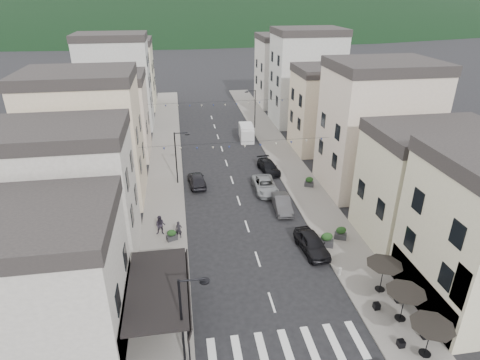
% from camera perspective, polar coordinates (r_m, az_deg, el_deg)
% --- Properties ---
extents(sidewalk_left, '(4.00, 76.00, 0.12)m').
position_cam_1_polar(sidewalk_left, '(50.75, -10.52, 2.38)').
color(sidewalk_left, slate).
rests_on(sidewalk_left, ground).
extents(sidewalk_right, '(4.00, 76.00, 0.12)m').
position_cam_1_polar(sidewalk_right, '(52.35, 6.10, 3.41)').
color(sidewalk_right, slate).
rests_on(sidewalk_right, ground).
extents(hill_backdrop, '(640.00, 360.00, 70.00)m').
position_cam_1_polar(hill_backdrop, '(315.45, -8.56, 21.64)').
color(hill_backdrop, black).
rests_on(hill_backdrop, ground).
extents(boutique_building, '(12.00, 8.00, 8.00)m').
position_cam_1_polar(boutique_building, '(27.10, -29.44, -13.53)').
color(boutique_building, '#AEA89F').
rests_on(boutique_building, ground).
extents(boutique_awning, '(3.77, 7.50, 3.28)m').
position_cam_1_polar(boutique_awning, '(25.81, -11.09, -14.78)').
color(boutique_awning, black).
rests_on(boutique_awning, ground).
extents(buildings_row_left, '(10.20, 54.16, 14.00)m').
position_cam_1_polar(buildings_row_left, '(54.98, -18.38, 10.00)').
color(buildings_row_left, '#AEA89F').
rests_on(buildings_row_left, ground).
extents(buildings_row_right, '(10.20, 54.16, 14.50)m').
position_cam_1_polar(buildings_row_right, '(56.72, 12.20, 11.37)').
color(buildings_row_right, beige).
rests_on(buildings_row_right, ground).
extents(cafe_terrace, '(2.50, 8.10, 2.53)m').
position_cam_1_polar(cafe_terrace, '(27.95, 22.44, -14.93)').
color(cafe_terrace, black).
rests_on(cafe_terrace, ground).
extents(streetlamp_left_near, '(1.70, 0.56, 6.00)m').
position_cam_1_polar(streetlamp_left_near, '(23.12, -7.65, -18.24)').
color(streetlamp_left_near, black).
rests_on(streetlamp_left_near, ground).
extents(streetlamp_left_far, '(1.70, 0.56, 6.00)m').
position_cam_1_polar(streetlamp_left_far, '(43.78, -8.78, 3.87)').
color(streetlamp_left_far, black).
rests_on(streetlamp_left_far, ground).
extents(streetlamp_right_far, '(1.70, 0.56, 6.00)m').
position_cam_1_polar(streetlamp_right_far, '(61.95, 1.91, 10.58)').
color(streetlamp_right_far, black).
rests_on(streetlamp_right_far, ground).
extents(bollards, '(11.66, 10.26, 0.60)m').
position_cam_1_polar(bollards, '(28.46, 4.81, -17.00)').
color(bollards, gray).
rests_on(bollards, ground).
extents(bunting_near, '(19.00, 0.28, 0.62)m').
position_cam_1_polar(bunting_near, '(39.73, -0.42, 4.92)').
color(bunting_near, black).
rests_on(bunting_near, ground).
extents(bunting_far, '(19.00, 0.28, 0.62)m').
position_cam_1_polar(bunting_far, '(54.88, -2.96, 10.72)').
color(bunting_far, black).
rests_on(bunting_far, ground).
extents(parked_car_a, '(2.28, 4.66, 1.53)m').
position_cam_1_polar(parked_car_a, '(33.80, 10.19, -8.85)').
color(parked_car_a, black).
rests_on(parked_car_a, ground).
extents(parked_car_b, '(1.77, 4.37, 1.41)m').
position_cam_1_polar(parked_car_b, '(39.35, 6.00, -3.37)').
color(parked_car_b, '#373739').
rests_on(parked_car_b, ground).
extents(parked_car_c, '(2.35, 5.01, 1.38)m').
position_cam_1_polar(parked_car_c, '(42.85, 3.58, -0.76)').
color(parked_car_c, gray).
rests_on(parked_car_c, ground).
extents(parked_car_d, '(2.36, 4.64, 1.29)m').
position_cam_1_polar(parked_car_d, '(47.49, 4.09, 1.88)').
color(parked_car_d, black).
rests_on(parked_car_d, ground).
extents(parked_car_e, '(2.05, 4.36, 1.44)m').
position_cam_1_polar(parked_car_e, '(44.21, -6.15, 0.04)').
color(parked_car_e, black).
rests_on(parked_car_e, ground).
extents(delivery_van, '(2.21, 4.80, 2.24)m').
position_cam_1_polar(delivery_van, '(57.89, 0.90, 6.83)').
color(delivery_van, silver).
rests_on(delivery_van, ground).
extents(pedestrian_a, '(0.60, 0.43, 1.54)m').
position_cam_1_polar(pedestrian_a, '(35.15, -8.70, -7.00)').
color(pedestrian_a, black).
rests_on(pedestrian_a, sidewalk_left).
extents(pedestrian_b, '(0.97, 0.81, 1.81)m').
position_cam_1_polar(pedestrian_b, '(35.79, -11.24, -6.34)').
color(pedestrian_b, '#25202A').
rests_on(pedestrian_b, sidewalk_left).
extents(planter_la, '(1.06, 0.68, 1.12)m').
position_cam_1_polar(planter_la, '(30.33, -10.62, -13.67)').
color(planter_la, '#313134').
rests_on(planter_la, sidewalk_left).
extents(planter_lb, '(1.01, 0.76, 1.00)m').
position_cam_1_polar(planter_lb, '(35.06, -9.68, -7.73)').
color(planter_lb, '#2B2A2D').
rests_on(planter_lb, sidewalk_left).
extents(planter_ra, '(1.28, 0.99, 1.27)m').
position_cam_1_polar(planter_ra, '(34.53, 12.22, -8.29)').
color(planter_ra, '#2A292C').
rests_on(planter_ra, sidewalk_right).
extents(planter_rb, '(1.16, 0.93, 1.15)m').
position_cam_1_polar(planter_rb, '(35.80, 14.15, -7.30)').
color(planter_rb, '#2E2E31').
rests_on(planter_rb, sidewalk_right).
extents(planter_rc, '(1.12, 0.87, 1.11)m').
position_cam_1_polar(planter_rc, '(44.30, 9.81, -0.24)').
color(planter_rc, '#333336').
rests_on(planter_rc, sidewalk_right).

